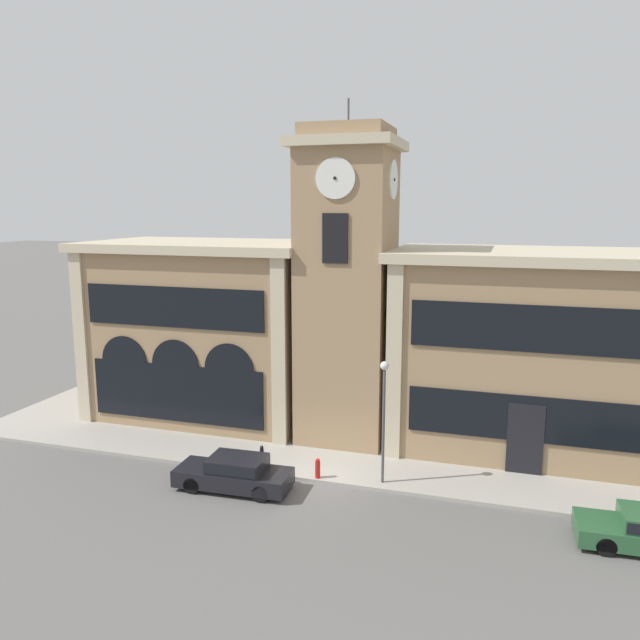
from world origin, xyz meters
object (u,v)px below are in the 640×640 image
(street_lamp, at_px, (384,403))
(parked_car_near, at_px, (235,472))
(bollard, at_px, (262,457))
(fire_hydrant, at_px, (318,468))

(street_lamp, bearing_deg, parked_car_near, -159.45)
(street_lamp, height_order, bollard, street_lamp)
(parked_car_near, distance_m, bollard, 1.95)
(parked_car_near, xyz_separation_m, street_lamp, (5.70, 2.14, 2.86))
(parked_car_near, height_order, street_lamp, street_lamp)
(parked_car_near, distance_m, street_lamp, 6.72)
(parked_car_near, bearing_deg, street_lamp, -161.68)
(parked_car_near, xyz_separation_m, bollard, (0.40, 1.90, -0.07))
(fire_hydrant, bearing_deg, bollard, 176.42)
(street_lamp, xyz_separation_m, fire_hydrant, (-2.69, -0.39, -3.02))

